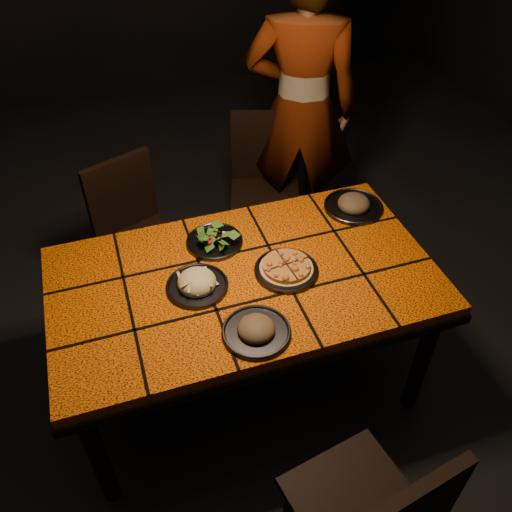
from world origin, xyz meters
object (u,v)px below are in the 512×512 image
object	(u,v)px
chair_far_right	(265,178)
plate_pizza	(286,269)
chair_far_left	(134,225)
plate_pasta	(197,283)
dining_table	(244,289)
diner	(301,110)

from	to	relation	value
chair_far_right	plate_pizza	bearing A→B (deg)	-85.77
chair_far_left	plate_pizza	bearing A→B (deg)	-78.68
chair_far_left	plate_pasta	distance (m)	0.88
chair_far_left	plate_pasta	world-z (taller)	chair_far_left
chair_far_left	plate_pizza	xyz separation A→B (m)	(0.54, -0.85, 0.28)
chair_far_left	chair_far_right	bearing A→B (deg)	-8.75
dining_table	chair_far_right	world-z (taller)	chair_far_right
chair_far_left	plate_pasta	xyz separation A→B (m)	(0.17, -0.82, 0.28)
dining_table	diner	world-z (taller)	diner
chair_far_right	chair_far_left	bearing A→B (deg)	-148.71
dining_table	chair_far_left	size ratio (longest dim) A/B	1.90
chair_far_right	plate_pizza	size ratio (longest dim) A/B	3.28
chair_far_left	diner	bearing A→B (deg)	-8.92
plate_pizza	plate_pasta	bearing A→B (deg)	175.63
chair_far_right	diner	size ratio (longest dim) A/B	0.50
plate_pizza	chair_far_right	bearing A→B (deg)	75.54
diner	plate_pasta	xyz separation A→B (m)	(-0.87, -1.05, -0.11)
chair_far_right	diner	bearing A→B (deg)	30.51
diner	plate_pizza	size ratio (longest dim) A/B	6.55
diner	plate_pasta	bearing A→B (deg)	74.52
chair_far_right	plate_pasta	bearing A→B (deg)	-103.99
dining_table	plate_pasta	xyz separation A→B (m)	(-0.20, -0.00, 0.10)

